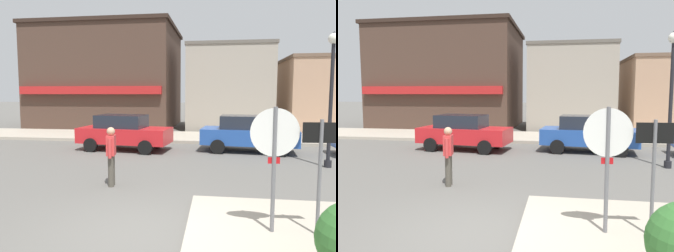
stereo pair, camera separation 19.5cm
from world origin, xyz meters
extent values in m
plane|color=#5B5954|center=(0.00, 0.00, 0.00)|extent=(160.00, 160.00, 0.00)
cube|color=#A89E8C|center=(0.00, 12.56, 0.07)|extent=(80.00, 4.00, 0.15)
cylinder|color=slate|center=(2.25, 0.10, 1.15)|extent=(0.07, 0.07, 2.30)
cylinder|color=red|center=(2.25, 0.12, 1.87)|extent=(0.76, 0.06, 0.76)
cylinder|color=white|center=(2.25, 0.11, 1.87)|extent=(0.82, 0.06, 0.82)
cube|color=red|center=(2.25, 0.12, 1.39)|extent=(0.20, 0.03, 0.11)
cylinder|color=slate|center=(2.98, 0.08, 1.05)|extent=(0.06, 0.06, 2.10)
cube|color=black|center=(2.98, 0.09, 1.88)|extent=(0.60, 0.05, 0.34)
cube|color=white|center=(2.98, 0.10, 1.88)|extent=(0.54, 0.05, 0.29)
cube|color=black|center=(2.98, 0.10, 1.88)|extent=(0.34, 0.03, 0.08)
cylinder|color=black|center=(5.06, 6.11, 2.10)|extent=(0.12, 0.12, 4.20)
cylinder|color=black|center=(5.06, 6.11, 0.12)|extent=(0.24, 0.24, 0.24)
sphere|color=white|center=(5.06, 6.11, 4.31)|extent=(0.36, 0.36, 0.36)
cone|color=black|center=(5.06, 6.11, 4.45)|extent=(0.32, 0.32, 0.18)
cube|color=red|center=(-2.72, 8.41, 0.67)|extent=(4.17, 2.16, 0.66)
cube|color=#1E232D|center=(-2.87, 8.43, 1.28)|extent=(2.23, 1.63, 0.56)
cylinder|color=black|center=(-1.39, 9.11, 0.30)|extent=(0.62, 0.25, 0.60)
cylinder|color=black|center=(-1.59, 7.42, 0.30)|extent=(0.62, 0.25, 0.60)
cylinder|color=black|center=(-3.85, 9.40, 0.30)|extent=(0.62, 0.25, 0.60)
cylinder|color=black|center=(-4.05, 7.71, 0.30)|extent=(0.62, 0.25, 0.60)
cube|color=#234C9E|center=(2.67, 8.76, 0.67)|extent=(4.16, 2.13, 0.66)
cube|color=#1E232D|center=(2.52, 8.78, 1.28)|extent=(2.22, 1.62, 0.56)
cylinder|color=black|center=(4.00, 9.47, 0.30)|extent=(0.62, 0.25, 0.60)
cylinder|color=black|center=(3.81, 7.78, 0.30)|extent=(0.62, 0.25, 0.60)
cylinder|color=black|center=(1.53, 9.75, 0.30)|extent=(0.62, 0.25, 0.60)
cylinder|color=black|center=(1.34, 8.06, 0.30)|extent=(0.62, 0.25, 0.60)
cylinder|color=#4C473D|center=(-1.54, 2.97, 0.42)|extent=(0.16, 0.16, 0.85)
cylinder|color=#4C473D|center=(-1.51, 2.79, 0.42)|extent=(0.16, 0.16, 0.85)
cube|color=#D13838|center=(-1.53, 2.88, 1.12)|extent=(0.27, 0.39, 0.54)
sphere|color=tan|center=(-1.53, 2.88, 1.50)|extent=(0.22, 0.22, 0.22)
cylinder|color=#D13838|center=(-1.56, 3.11, 1.07)|extent=(0.10, 0.10, 0.52)
cylinder|color=#D13838|center=(-1.49, 2.65, 1.07)|extent=(0.10, 0.10, 0.52)
cube|color=#473328|center=(-6.76, 18.73, 3.53)|extent=(9.85, 8.34, 7.06)
cube|color=#B21E1E|center=(-6.76, 14.41, 2.70)|extent=(9.36, 0.40, 0.50)
cube|color=#2E211A|center=(-6.76, 18.73, 7.18)|extent=(10.14, 8.59, 0.24)
cube|color=#9E9384|center=(2.09, 17.68, 2.76)|extent=(5.53, 5.34, 5.51)
cube|color=#5E584F|center=(2.09, 17.68, 5.61)|extent=(5.64, 5.45, 0.20)
camera|label=1|loc=(1.28, -5.53, 2.53)|focal=35.00mm
camera|label=2|loc=(1.47, -5.50, 2.53)|focal=35.00mm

